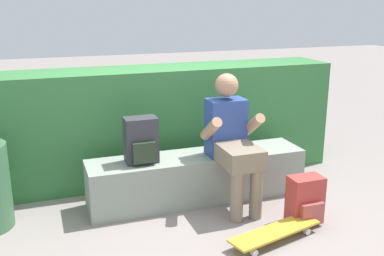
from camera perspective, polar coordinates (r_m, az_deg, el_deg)
name	(u,v)px	position (r m, az deg, el deg)	size (l,w,h in m)	color
ground_plane	(210,214)	(4.04, 2.31, -10.74)	(24.00, 24.00, 0.00)	gray
bench_main	(197,177)	(4.23, 0.68, -6.21)	(2.02, 0.44, 0.44)	gray
person_skater	(232,138)	(3.99, 5.07, -1.24)	(0.49, 0.62, 1.19)	#2D4793
skateboard_near_person	(275,232)	(3.65, 10.43, -12.77)	(0.82, 0.40, 0.09)	gold
backpack_on_bench	(141,141)	(3.94, -6.41, -1.63)	(0.28, 0.23, 0.40)	#333338
backpack_on_ground	(306,200)	(3.94, 14.12, -8.84)	(0.28, 0.23, 0.40)	#B23833
hedge_row	(143,124)	(4.68, -6.14, 0.51)	(4.03, 0.60, 1.15)	#35743B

